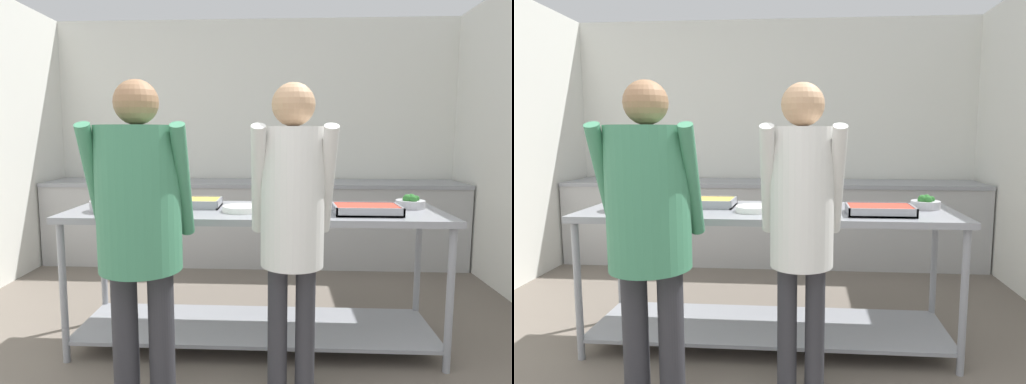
% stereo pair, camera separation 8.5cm
% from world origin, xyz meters
% --- Properties ---
extents(wall_rear, '(4.58, 0.06, 2.65)m').
position_xyz_m(wall_rear, '(0.00, 4.19, 1.32)').
color(wall_rear, silver).
rests_on(wall_rear, ground_plane).
extents(back_counter, '(4.42, 0.65, 0.88)m').
position_xyz_m(back_counter, '(-0.00, 3.82, 0.44)').
color(back_counter, '#A8A8A8').
rests_on(back_counter, ground_plane).
extents(serving_counter, '(2.38, 0.73, 0.91)m').
position_xyz_m(serving_counter, '(0.14, 1.85, 0.61)').
color(serving_counter, gray).
rests_on(serving_counter, ground_plane).
extents(sauce_pan, '(0.41, 0.27, 0.07)m').
position_xyz_m(sauce_pan, '(-0.76, 1.75, 0.94)').
color(sauce_pan, gray).
rests_on(sauce_pan, serving_counter).
extents(serving_tray_vegetables, '(0.42, 0.27, 0.05)m').
position_xyz_m(serving_tray_vegetables, '(-0.31, 1.93, 0.93)').
color(serving_tray_vegetables, gray).
rests_on(serving_tray_vegetables, serving_counter).
extents(plate_stack, '(0.25, 0.25, 0.04)m').
position_xyz_m(plate_stack, '(0.06, 1.76, 0.93)').
color(plate_stack, white).
rests_on(plate_stack, serving_counter).
extents(serving_tray_greens, '(0.37, 0.27, 0.05)m').
position_xyz_m(serving_tray_greens, '(0.41, 1.96, 0.93)').
color(serving_tray_greens, gray).
rests_on(serving_tray_greens, serving_counter).
extents(serving_tray_roast, '(0.40, 0.27, 0.05)m').
position_xyz_m(serving_tray_roast, '(0.83, 1.72, 0.93)').
color(serving_tray_roast, gray).
rests_on(serving_tray_roast, serving_counter).
extents(broccoli_bowl, '(0.19, 0.19, 0.09)m').
position_xyz_m(broccoli_bowl, '(1.15, 1.95, 0.94)').
color(broccoli_bowl, '#B2B2B7').
rests_on(broccoli_bowl, serving_counter).
extents(guest_serving_left, '(0.42, 0.33, 1.63)m').
position_xyz_m(guest_serving_left, '(0.36, 1.17, 1.02)').
color(guest_serving_left, '#2D2D33').
rests_on(guest_serving_left, ground_plane).
extents(guest_serving_right, '(0.50, 0.40, 1.64)m').
position_xyz_m(guest_serving_right, '(-0.36, 1.05, 1.00)').
color(guest_serving_right, '#2D2D33').
rests_on(guest_serving_right, ground_plane).
extents(water_bottle, '(0.07, 0.07, 0.26)m').
position_xyz_m(water_bottle, '(0.33, 3.88, 1.00)').
color(water_bottle, silver).
rests_on(water_bottle, back_counter).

